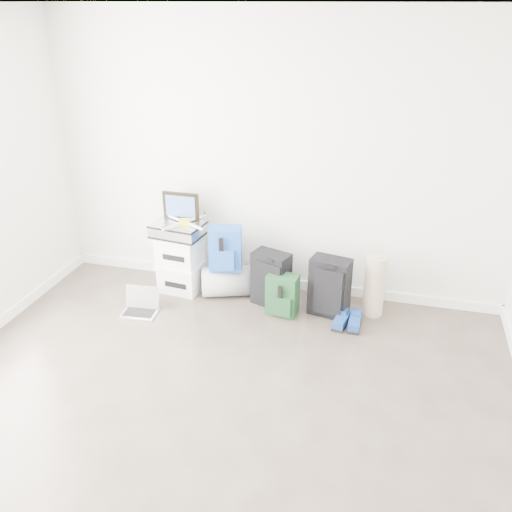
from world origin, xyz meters
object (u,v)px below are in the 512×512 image
(briefcase, at_px, (178,229))
(large_suitcase, at_px, (271,279))
(carry_on, at_px, (329,287))
(boxes_stack, at_px, (181,263))
(duffel_bag, at_px, (227,281))
(laptop, at_px, (141,307))

(briefcase, xyz_separation_m, large_suitcase, (0.95, -0.05, -0.40))
(briefcase, height_order, carry_on, briefcase)
(boxes_stack, relative_size, duffel_bag, 1.22)
(briefcase, relative_size, large_suitcase, 0.88)
(boxes_stack, bearing_deg, large_suitcase, 2.81)
(duffel_bag, xyz_separation_m, carry_on, (1.04, -0.10, 0.13))
(boxes_stack, height_order, carry_on, boxes_stack)
(carry_on, bearing_deg, large_suitcase, -171.89)
(briefcase, xyz_separation_m, laptop, (-0.22, -0.52, -0.62))
(boxes_stack, distance_m, duffel_bag, 0.51)
(boxes_stack, xyz_separation_m, large_suitcase, (0.95, -0.05, -0.03))
(carry_on, xyz_separation_m, laptop, (-1.74, -0.43, -0.23))
(carry_on, bearing_deg, briefcase, -171.49)
(boxes_stack, xyz_separation_m, duffel_bag, (0.49, 0.01, -0.15))
(duffel_bag, bearing_deg, laptop, -161.50)
(boxes_stack, height_order, large_suitcase, boxes_stack)
(duffel_bag, height_order, laptop, duffel_bag)
(large_suitcase, distance_m, laptop, 1.28)
(large_suitcase, xyz_separation_m, laptop, (-1.17, -0.47, -0.22))
(boxes_stack, bearing_deg, duffel_bag, 7.38)
(boxes_stack, relative_size, briefcase, 1.26)
(carry_on, bearing_deg, laptop, -154.27)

